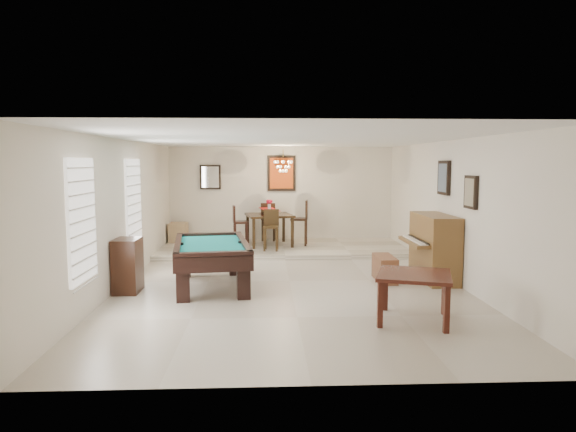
{
  "coord_description": "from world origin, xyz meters",
  "views": [
    {
      "loc": [
        -0.45,
        -9.33,
        2.19
      ],
      "look_at": [
        0.0,
        0.6,
        1.15
      ],
      "focal_mm": 32.0,
      "sensor_mm": 36.0,
      "label": 1
    }
  ],
  "objects": [
    {
      "name": "wall_right",
      "position": [
        3.0,
        0.0,
        1.3
      ],
      "size": [
        0.04,
        9.0,
        2.6
      ],
      "primitive_type": "cube",
      "color": "silver",
      "rests_on": "ground_plane"
    },
    {
      "name": "flower_vase",
      "position": [
        -0.34,
        3.4,
        1.15
      ],
      "size": [
        0.19,
        0.19,
        0.27
      ],
      "primitive_type": null,
      "rotation": [
        0.0,
        0.0,
        0.25
      ],
      "color": "red",
      "rests_on": "dining_table"
    },
    {
      "name": "wall_left",
      "position": [
        -3.0,
        0.0,
        1.3
      ],
      "size": [
        0.04,
        9.0,
        2.6
      ],
      "primitive_type": "cube",
      "color": "silver",
      "rests_on": "ground_plane"
    },
    {
      "name": "wall_back",
      "position": [
        0.0,
        4.5,
        1.3
      ],
      "size": [
        6.0,
        0.04,
        2.6
      ],
      "primitive_type": "cube",
      "color": "silver",
      "rests_on": "ground_plane"
    },
    {
      "name": "chandelier",
      "position": [
        0.0,
        3.2,
        2.2
      ],
      "size": [
        0.44,
        0.44,
        0.6
      ],
      "primitive_type": null,
      "color": "#FFE5B2",
      "rests_on": "ceiling"
    },
    {
      "name": "window_left_rear",
      "position": [
        -2.97,
        0.6,
        1.4
      ],
      "size": [
        0.06,
        1.0,
        1.7
      ],
      "primitive_type": "cube",
      "color": "white",
      "rests_on": "wall_left"
    },
    {
      "name": "back_painting",
      "position": [
        0.0,
        4.46,
        1.9
      ],
      "size": [
        0.75,
        0.06,
        0.95
      ],
      "primitive_type": "cube",
      "color": "#D84C14",
      "rests_on": "wall_back"
    },
    {
      "name": "wall_front",
      "position": [
        0.0,
        -4.5,
        1.3
      ],
      "size": [
        6.0,
        0.04,
        2.6
      ],
      "primitive_type": "cube",
      "color": "silver",
      "rests_on": "ground_plane"
    },
    {
      "name": "right_picture_upper",
      "position": [
        2.96,
        0.3,
        1.9
      ],
      "size": [
        0.06,
        0.55,
        0.65
      ],
      "primitive_type": "cube",
      "color": "slate",
      "rests_on": "wall_right"
    },
    {
      "name": "ceiling",
      "position": [
        0.0,
        0.0,
        2.6
      ],
      "size": [
        6.0,
        9.0,
        0.04
      ],
      "primitive_type": "cube",
      "color": "white",
      "rests_on": "wall_back"
    },
    {
      "name": "pool_table",
      "position": [
        -1.4,
        -0.37,
        0.38
      ],
      "size": [
        1.54,
        2.44,
        0.76
      ],
      "primitive_type": null,
      "rotation": [
        0.0,
        0.0,
        0.14
      ],
      "color": "black",
      "rests_on": "ground_plane"
    },
    {
      "name": "dining_table",
      "position": [
        -0.34,
        3.4,
        0.57
      ],
      "size": [
        1.27,
        1.27,
        0.9
      ],
      "primitive_type": null,
      "rotation": [
        0.0,
        0.0,
        0.19
      ],
      "color": "black",
      "rests_on": "dining_step"
    },
    {
      "name": "ground_plane",
      "position": [
        0.0,
        0.0,
        -0.01
      ],
      "size": [
        6.0,
        9.0,
        0.02
      ],
      "primitive_type": "cube",
      "color": "beige"
    },
    {
      "name": "square_table",
      "position": [
        1.6,
        -2.48,
        0.34
      ],
      "size": [
        1.22,
        1.22,
        0.67
      ],
      "primitive_type": null,
      "rotation": [
        0.0,
        0.0,
        -0.31
      ],
      "color": "#35130D",
      "rests_on": "ground_plane"
    },
    {
      "name": "piano_bench",
      "position": [
        1.77,
        -0.06,
        0.23
      ],
      "size": [
        0.33,
        0.83,
        0.46
      ],
      "primitive_type": "cube",
      "rotation": [
        0.0,
        0.0,
        -0.01
      ],
      "color": "brown",
      "rests_on": "ground_plane"
    },
    {
      "name": "dining_step",
      "position": [
        0.0,
        3.25,
        0.06
      ],
      "size": [
        6.0,
        2.5,
        0.12
      ],
      "primitive_type": "cube",
      "color": "beige",
      "rests_on": "ground_plane"
    },
    {
      "name": "dining_chair_east",
      "position": [
        0.41,
        3.4,
        0.69
      ],
      "size": [
        0.47,
        0.47,
        1.13
      ],
      "primitive_type": null,
      "rotation": [
        0.0,
        0.0,
        -1.7
      ],
      "color": "black",
      "rests_on": "dining_step"
    },
    {
      "name": "upright_piano",
      "position": [
        2.57,
        0.01,
        0.61
      ],
      "size": [
        0.82,
        1.47,
        1.22
      ],
      "primitive_type": null,
      "color": "brown",
      "rests_on": "ground_plane"
    },
    {
      "name": "dining_chair_north",
      "position": [
        -0.36,
        4.19,
        0.63
      ],
      "size": [
        0.4,
        0.4,
        1.01
      ],
      "primitive_type": null,
      "rotation": [
        0.0,
        0.0,
        3.07
      ],
      "color": "black",
      "rests_on": "dining_step"
    },
    {
      "name": "dining_chair_south",
      "position": [
        -0.31,
        2.64,
        0.6
      ],
      "size": [
        0.39,
        0.39,
        0.96
      ],
      "primitive_type": null,
      "rotation": [
        0.0,
        0.0,
        -0.1
      ],
      "color": "black",
      "rests_on": "dining_step"
    },
    {
      "name": "dining_chair_west",
      "position": [
        -1.06,
        3.45,
        0.62
      ],
      "size": [
        0.41,
        0.41,
        1.0
      ],
      "primitive_type": null,
      "rotation": [
        0.0,
        0.0,
        1.69
      ],
      "color": "black",
      "rests_on": "dining_step"
    },
    {
      "name": "back_mirror",
      "position": [
        -1.9,
        4.46,
        1.8
      ],
      "size": [
        0.55,
        0.06,
        0.65
      ],
      "primitive_type": "cube",
      "color": "white",
      "rests_on": "wall_back"
    },
    {
      "name": "window_left_front",
      "position": [
        -2.97,
        -2.2,
        1.4
      ],
      "size": [
        0.06,
        1.0,
        1.7
      ],
      "primitive_type": "cube",
      "color": "white",
      "rests_on": "wall_left"
    },
    {
      "name": "right_picture_lower",
      "position": [
        2.96,
        -1.0,
        1.7
      ],
      "size": [
        0.06,
        0.45,
        0.55
      ],
      "primitive_type": "cube",
      "color": "gray",
      "rests_on": "wall_right"
    },
    {
      "name": "apothecary_chest",
      "position": [
        -2.78,
        -0.68,
        0.46
      ],
      "size": [
        0.41,
        0.61,
        0.91
      ],
      "primitive_type": "cube",
      "color": "black",
      "rests_on": "ground_plane"
    },
    {
      "name": "corner_bench",
      "position": [
        -2.72,
        4.1,
        0.37
      ],
      "size": [
        0.45,
        0.56,
        0.49
      ],
      "primitive_type": "cube",
      "rotation": [
        0.0,
        0.0,
        -0.02
      ],
      "color": "#A18157",
      "rests_on": "dining_step"
    }
  ]
}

